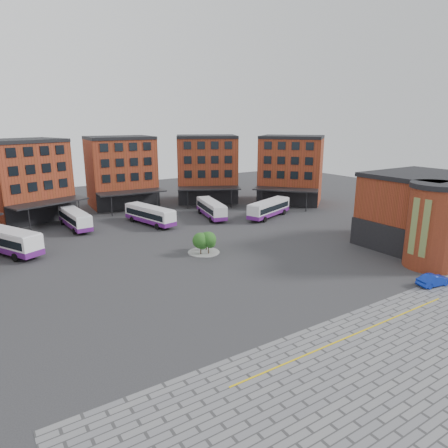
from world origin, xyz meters
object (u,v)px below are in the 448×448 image
bus_d (150,215)px  bus_e (211,209)px  tree_island (205,241)px  bus_b (6,240)px  blue_car (434,280)px  bus_c (75,219)px  bus_f (269,208)px

bus_d → bus_e: size_ratio=1.02×
tree_island → bus_b: bus_b is taller
bus_d → tree_island: bearing=-103.3°
tree_island → bus_b: bearing=147.2°
bus_e → bus_d: bearing=-173.5°
tree_island → blue_car: bearing=-55.8°
bus_d → bus_b: bearing=176.5°
bus_d → blue_car: size_ratio=2.94×
tree_island → bus_c: bearing=116.9°
bus_e → blue_car: 41.10m
bus_e → bus_f: size_ratio=0.99×
bus_c → blue_car: bearing=-62.6°
tree_island → bus_d: (-0.18, 18.96, -0.04)m
tree_island → bus_c: size_ratio=0.39×
bus_e → tree_island: bearing=-110.1°
bus_b → bus_c: bearing=10.7°
tree_island → bus_f: size_ratio=0.38×
bus_c → bus_f: bus_f is taller
bus_d → bus_f: 22.12m
tree_island → bus_b: size_ratio=0.35×
tree_island → bus_f: 23.80m
bus_e → blue_car: (4.24, -40.86, -1.05)m
tree_island → blue_car: tree_island is taller
blue_car → bus_d: bearing=31.4°
bus_b → blue_car: (38.77, -38.09, -1.25)m
bus_b → bus_f: bearing=-31.0°
bus_b → blue_car: size_ratio=3.12×
tree_island → bus_d: 18.97m
tree_island → bus_f: bearing=29.5°
bus_f → blue_car: bearing=-28.8°
bus_b → bus_d: bearing=-16.7°
bus_b → bus_f: (43.68, -3.09, -0.17)m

